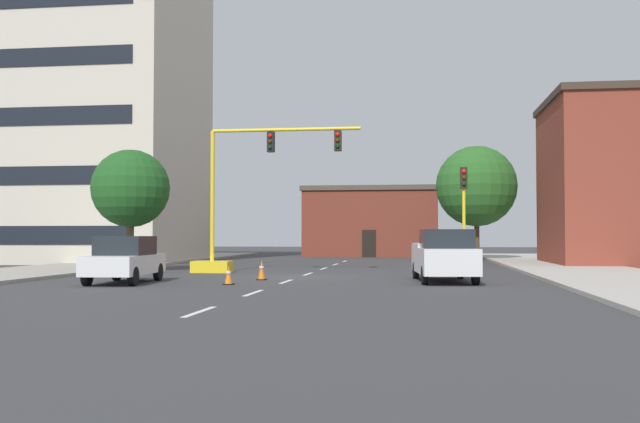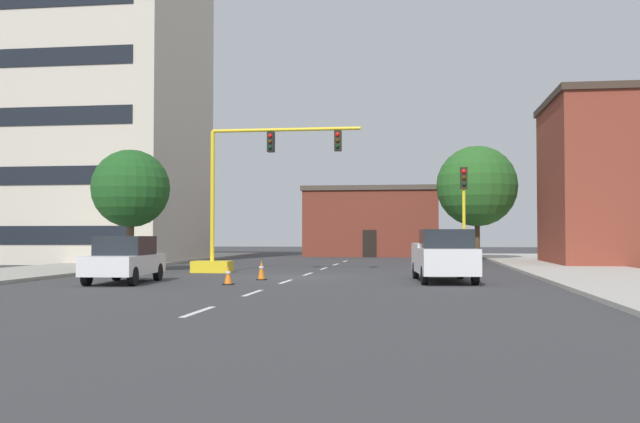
{
  "view_description": "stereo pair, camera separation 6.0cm",
  "coord_description": "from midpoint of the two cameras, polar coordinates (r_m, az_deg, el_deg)",
  "views": [
    {
      "loc": [
        5.05,
        -30.34,
        1.78
      ],
      "look_at": [
        0.46,
        3.16,
        2.88
      ],
      "focal_mm": 40.81,
      "sensor_mm": 36.0,
      "label": 1
    },
    {
      "loc": [
        5.11,
        -30.33,
        1.78
      ],
      "look_at": [
        0.46,
        3.16,
        2.88
      ],
      "focal_mm": 40.81,
      "sensor_mm": 36.0,
      "label": 2
    }
  ],
  "objects": [
    {
      "name": "lane_stripe_seg_3",
      "position": [
        33.28,
        -1.0,
        -4.92
      ],
      "size": [
        0.16,
        2.4,
        0.01
      ],
      "primitive_type": "cube",
      "color": "silver",
      "rests_on": "ground_plane"
    },
    {
      "name": "lane_stripe_seg_2",
      "position": [
        27.86,
        -2.74,
        -5.51
      ],
      "size": [
        0.16,
        2.4,
        0.01
      ],
      "primitive_type": "cube",
      "color": "silver",
      "rests_on": "ground_plane"
    },
    {
      "name": "traffic_signal_gantry",
      "position": [
        34.69,
        -6.96,
        -1.19
      ],
      "size": [
        7.99,
        1.2,
        6.83
      ],
      "color": "yellow",
      "rests_on": "ground_plane"
    },
    {
      "name": "traffic_cone_roadside_b",
      "position": [
        26.32,
        -7.25,
        -4.98
      ],
      "size": [
        0.36,
        0.36,
        0.69
      ],
      "color": "black",
      "rests_on": "ground_plane"
    },
    {
      "name": "traffic_light_pole_right",
      "position": [
        32.95,
        11.16,
        1.22
      ],
      "size": [
        0.32,
        0.47,
        4.8
      ],
      "color": "yellow",
      "rests_on": "ground_plane"
    },
    {
      "name": "traffic_cone_roadside_a",
      "position": [
        28.97,
        -4.66,
        -4.61
      ],
      "size": [
        0.36,
        0.36,
        0.79
      ],
      "color": "black",
      "rests_on": "ground_plane"
    },
    {
      "name": "tree_right_far",
      "position": [
        52.14,
        12.14,
        1.95
      ],
      "size": [
        5.66,
        5.66,
        8.04
      ],
      "color": "#4C3823",
      "rests_on": "ground_plane"
    },
    {
      "name": "pickup_truck_white",
      "position": [
        28.13,
        9.62,
        -3.47
      ],
      "size": [
        2.48,
        5.56,
        1.99
      ],
      "color": "white",
      "rests_on": "ground_plane"
    },
    {
      "name": "lane_stripe_seg_1",
      "position": [
        22.49,
        -5.32,
        -6.38
      ],
      "size": [
        0.16,
        2.4,
        0.01
      ],
      "primitive_type": "cube",
      "color": "silver",
      "rests_on": "ground_plane"
    },
    {
      "name": "building_brick_center",
      "position": [
        62.62,
        4.09,
        -0.81
      ],
      "size": [
        11.31,
        8.37,
        5.82
      ],
      "color": "brown",
      "rests_on": "ground_plane"
    },
    {
      "name": "lane_stripe_seg_4",
      "position": [
        38.71,
        0.25,
        -4.49
      ],
      "size": [
        0.16,
        2.4,
        0.01
      ],
      "primitive_type": "cube",
      "color": "silver",
      "rests_on": "ground_plane"
    },
    {
      "name": "building_tall_left",
      "position": [
        52.34,
        -17.99,
        8.14
      ],
      "size": [
        14.76,
        12.58,
        21.55
      ],
      "color": "beige",
      "rests_on": "ground_plane"
    },
    {
      "name": "lane_stripe_seg_5",
      "position": [
        44.17,
        1.19,
        -4.16
      ],
      "size": [
        0.16,
        2.4,
        0.01
      ],
      "primitive_type": "cube",
      "color": "silver",
      "rests_on": "ground_plane"
    },
    {
      "name": "lane_stripe_seg_0",
      "position": [
        17.2,
        -9.51,
        -7.75
      ],
      "size": [
        0.16,
        2.4,
        0.01
      ],
      "primitive_type": "cube",
      "color": "silver",
      "rests_on": "ground_plane"
    },
    {
      "name": "sidewalk_left",
      "position": [
        42.33,
        -17.2,
        -4.09
      ],
      "size": [
        6.0,
        56.0,
        0.14
      ],
      "primitive_type": "cube",
      "color": "#9E998E",
      "rests_on": "ground_plane"
    },
    {
      "name": "tree_left_near",
      "position": [
        36.36,
        -14.68,
        1.74
      ],
      "size": [
        3.77,
        3.77,
        5.93
      ],
      "color": "brown",
      "rests_on": "ground_plane"
    },
    {
      "name": "lane_stripe_seg_6",
      "position": [
        49.63,
        1.92,
        -3.91
      ],
      "size": [
        0.16,
        2.4,
        0.01
      ],
      "primitive_type": "cube",
      "color": "silver",
      "rests_on": "ground_plane"
    },
    {
      "name": "sedan_white_near_left",
      "position": [
        27.96,
        -15.11,
        -3.62
      ],
      "size": [
        2.18,
        4.63,
        1.74
      ],
      "color": "white",
      "rests_on": "ground_plane"
    },
    {
      "name": "sidewalk_right",
      "position": [
        39.14,
        19.17,
        -4.26
      ],
      "size": [
        6.0,
        56.0,
        0.14
      ],
      "primitive_type": "cube",
      "color": "#B2ADA3",
      "rests_on": "ground_plane"
    },
    {
      "name": "ground_plane",
      "position": [
        30.81,
        -1.71,
        -5.17
      ],
      "size": [
        160.0,
        160.0,
        0.0
      ],
      "primitive_type": "plane",
      "color": "#38383A"
    }
  ]
}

